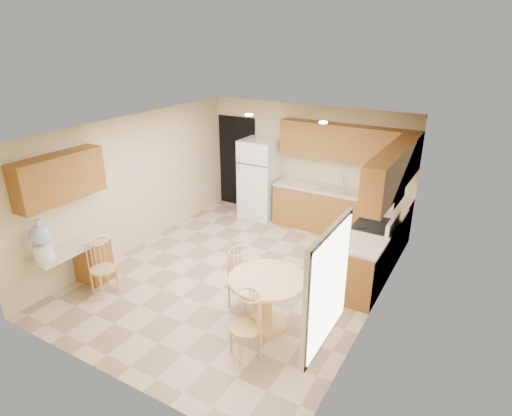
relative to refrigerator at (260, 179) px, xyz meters
The scene contains 30 objects.
floor 2.72m from the refrigerator, 68.40° to the right, with size 5.50×5.50×0.00m, color #C1A78C.
ceiling 3.05m from the refrigerator, 68.40° to the right, with size 4.50×5.50×0.02m, color white.
wall_back 1.08m from the refrigerator, 20.23° to the left, with size 4.50×0.02×2.50m, color beige.
wall_front 5.25m from the refrigerator, 79.55° to the right, with size 4.50×0.02×2.50m, color beige.
wall_left 2.76m from the refrigerator, 118.44° to the right, with size 0.02×5.50×2.50m, color beige.
wall_right 4.02m from the refrigerator, 36.87° to the right, with size 0.02×5.50×2.50m, color beige.
doorway 0.89m from the refrigerator, 157.27° to the left, with size 0.90×0.02×2.10m, color black.
base_cab_back 1.88m from the refrigerator, ahead, with size 2.75×0.60×0.87m, color #9B6327.
counter_back 1.83m from the refrigerator, ahead, with size 2.75×0.63×0.04m, color beige.
base_cab_right_a 2.98m from the refrigerator, 10.64° to the right, with size 0.60×0.59×0.87m, color #9B6327.
counter_right_a 2.95m from the refrigerator, 10.64° to the right, with size 0.63×0.59×0.04m, color beige.
base_cab_right_b 3.55m from the refrigerator, 34.59° to the right, with size 0.60×0.80×0.87m, color #9B6327.
counter_right_b 3.52m from the refrigerator, 34.59° to the right, with size 0.63×0.80×0.04m, color beige.
upper_cab_back 2.08m from the refrigerator, ahead, with size 2.75×0.33×0.70m, color #9B6327.
upper_cab_right 3.40m from the refrigerator, 21.41° to the right, with size 0.33×2.42×0.70m, color #9B6327.
upper_cab_left 4.27m from the refrigerator, 105.84° to the right, with size 0.33×1.40×0.70m, color #9B6327.
sink 1.80m from the refrigerator, ahead, with size 0.78×0.44×0.01m, color silver.
range_hood 3.24m from the refrigerator, 22.46° to the right, with size 0.50×0.76×0.14m, color silver.
desk_pedestal 3.90m from the refrigerator, 105.76° to the right, with size 0.48×0.42×0.72m, color #9B6327.
desk_top 4.23m from the refrigerator, 104.36° to the right, with size 0.50×1.20×0.04m, color beige.
window 5.34m from the refrigerator, 53.21° to the right, with size 0.06×1.12×1.30m.
can_light_a 2.06m from the refrigerator, 69.44° to the right, with size 0.14×0.14×0.02m, color white.
can_light_b 2.73m from the refrigerator, 32.96° to the right, with size 0.14×0.14×0.02m, color white.
refrigerator is the anchor object (origin of this frame).
stove 3.15m from the refrigerator, 22.99° to the right, with size 0.65×0.76×1.09m.
dining_table 3.96m from the refrigerator, 59.07° to the right, with size 1.06×1.06×0.78m.
chair_table_a 3.56m from the refrigerator, 65.36° to the right, with size 0.41×0.52×0.92m.
chair_table_b 4.62m from the refrigerator, 63.23° to the right, with size 0.39×0.46×0.89m.
chair_desk 4.06m from the refrigerator, 98.53° to the right, with size 0.39×0.50×0.87m.
water_crock 4.64m from the refrigerator, 103.08° to the right, with size 0.30×0.30×0.62m.
Camera 1 is at (3.42, -5.34, 3.83)m, focal length 30.00 mm.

